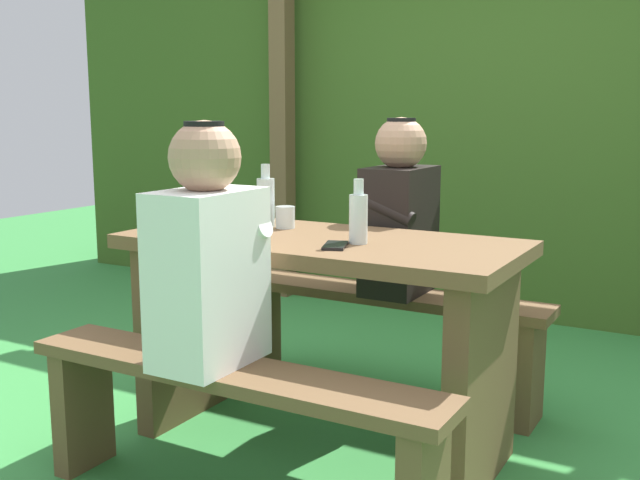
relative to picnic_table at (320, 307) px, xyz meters
The scene contains 12 objects.
ground_plane 0.52m from the picnic_table, ahead, with size 12.00×12.00×0.00m, color #388B40.
hedge_backdrop 2.41m from the picnic_table, 90.00° to the left, with size 6.40×0.64×2.16m, color #3C5C21.
pergola_post_left 2.35m from the picnic_table, 125.56° to the left, with size 0.12×0.12×2.10m, color brown.
picnic_table is the anchor object (origin of this frame).
bench_near 0.58m from the picnic_table, 90.00° to the right, with size 1.40×0.24×0.47m.
bench_far 0.58m from the picnic_table, 90.00° to the left, with size 1.40×0.24×0.47m.
person_white_shirt 0.61m from the picnic_table, 97.21° to the right, with size 0.25×0.35×0.72m.
person_black_coat 0.61m from the picnic_table, 83.26° to the left, with size 0.25×0.35×0.72m.
drinking_glass 0.38m from the picnic_table, 151.18° to the left, with size 0.07×0.07×0.08m, color silver.
bottle_left 0.48m from the picnic_table, 159.29° to the left, with size 0.07×0.07×0.24m.
bottle_right 0.38m from the picnic_table, 14.19° to the right, with size 0.06×0.06×0.22m.
cell_phone 0.32m from the picnic_table, 45.56° to the right, with size 0.07×0.14×0.01m, color black.
Camera 1 is at (1.28, -2.26, 1.21)m, focal length 42.23 mm.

